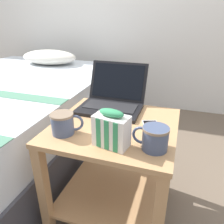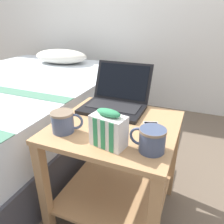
% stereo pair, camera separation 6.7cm
% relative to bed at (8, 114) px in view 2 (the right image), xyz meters
% --- Properties ---
extents(ground_plane, '(8.00, 8.00, 0.00)m').
position_rel_bed_xyz_m(ground_plane, '(1.07, -0.32, -0.28)').
color(ground_plane, brown).
extents(bed, '(1.46, 2.16, 0.68)m').
position_rel_bed_xyz_m(bed, '(0.00, 0.00, 0.00)').
color(bed, '#3F3F47').
rests_on(bed, ground_plane).
extents(bedside_table, '(0.57, 0.55, 0.55)m').
position_rel_bed_xyz_m(bedside_table, '(1.07, -0.32, 0.07)').
color(bedside_table, tan).
rests_on(bedside_table, ground_plane).
extents(laptop, '(0.33, 0.31, 0.22)m').
position_rel_bed_xyz_m(laptop, '(0.99, -0.13, 0.32)').
color(laptop, black).
rests_on(laptop, bedside_table).
extents(mug_front_left, '(0.13, 0.10, 0.09)m').
position_rel_bed_xyz_m(mug_front_left, '(0.89, -0.47, 0.32)').
color(mug_front_left, '#3F4C6B').
rests_on(mug_front_left, bedside_table).
extents(mug_front_right, '(0.14, 0.10, 0.09)m').
position_rel_bed_xyz_m(mug_front_right, '(1.27, -0.47, 0.32)').
color(mug_front_right, '#3F4C6B').
rests_on(mug_front_right, bedside_table).
extents(snack_bag, '(0.15, 0.10, 0.15)m').
position_rel_bed_xyz_m(snack_bag, '(1.11, -0.50, 0.34)').
color(snack_bag, white).
rests_on(snack_bag, bedside_table).
extents(cell_phone, '(0.12, 0.17, 0.01)m').
position_rel_bed_xyz_m(cell_phone, '(1.24, -0.32, 0.28)').
color(cell_phone, '#B7BABC').
rests_on(cell_phone, bedside_table).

